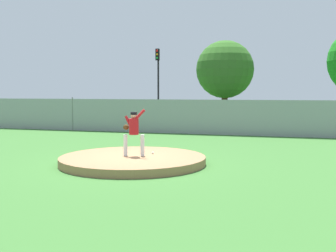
{
  "coord_description": "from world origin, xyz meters",
  "views": [
    {
      "loc": [
        4.99,
        -12.52,
        2.39
      ],
      "look_at": [
        0.42,
        2.66,
        1.06
      ],
      "focal_mm": 43.73,
      "sensor_mm": 36.0,
      "label": 1
    }
  ],
  "objects": [
    {
      "name": "traffic_cone_orange",
      "position": [
        -5.03,
        14.01,
        0.26
      ],
      "size": [
        0.4,
        0.4,
        0.55
      ],
      "color": "orange",
      "rests_on": "asphalt_strip"
    },
    {
      "name": "ground_plane",
      "position": [
        0.0,
        6.0,
        0.0
      ],
      "size": [
        80.0,
        80.0,
        0.0
      ],
      "primitive_type": "plane",
      "color": "#386B2D"
    },
    {
      "name": "pitchers_mound",
      "position": [
        0.0,
        0.0,
        0.13
      ],
      "size": [
        4.83,
        4.83,
        0.26
      ],
      "primitive_type": "cylinder",
      "color": "#99704C",
      "rests_on": "ground_plane"
    },
    {
      "name": "asphalt_strip",
      "position": [
        0.0,
        14.5,
        0.0
      ],
      "size": [
        44.0,
        7.0,
        0.01
      ],
      "primitive_type": "cube",
      "color": "#2B2B2D",
      "rests_on": "ground_plane"
    },
    {
      "name": "tree_tall_centre",
      "position": [
        -0.61,
        23.33,
        4.32
      ],
      "size": [
        5.03,
        5.03,
        6.85
      ],
      "color": "#4C331E",
      "rests_on": "ground_plane"
    },
    {
      "name": "traffic_light_near",
      "position": [
        -5.1,
        18.24,
        3.86
      ],
      "size": [
        0.28,
        0.46,
        5.74
      ],
      "color": "black",
      "rests_on": "ground_plane"
    },
    {
      "name": "baseball",
      "position": [
        0.48,
        0.66,
        0.3
      ],
      "size": [
        0.07,
        0.07,
        0.07
      ],
      "primitive_type": "sphere",
      "color": "white",
      "rests_on": "pitchers_mound"
    },
    {
      "name": "chainlink_fence",
      "position": [
        0.0,
        10.0,
        0.98
      ],
      "size": [
        39.92,
        0.07,
        2.05
      ],
      "color": "gray",
      "rests_on": "ground_plane"
    },
    {
      "name": "parked_car_teal",
      "position": [
        -6.61,
        14.9,
        0.8
      ],
      "size": [
        1.94,
        4.12,
        1.68
      ],
      "color": "#146066",
      "rests_on": "ground_plane"
    },
    {
      "name": "pitcher_youth",
      "position": [
        0.01,
        0.07,
        1.16
      ],
      "size": [
        0.8,
        0.32,
        1.57
      ],
      "color": "silver",
      "rests_on": "pitchers_mound"
    }
  ]
}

